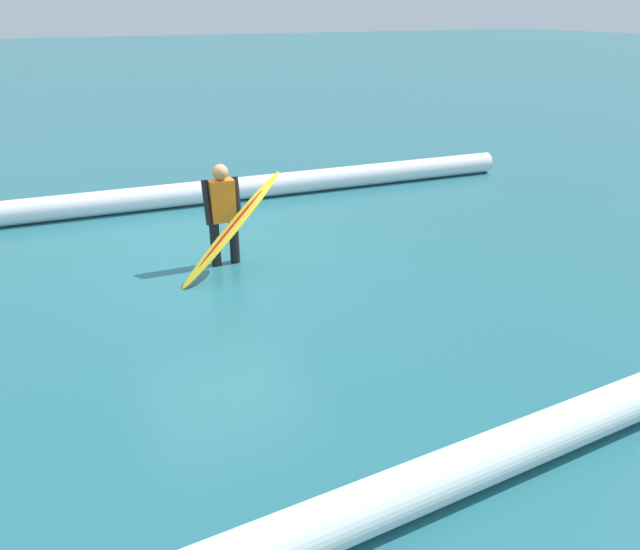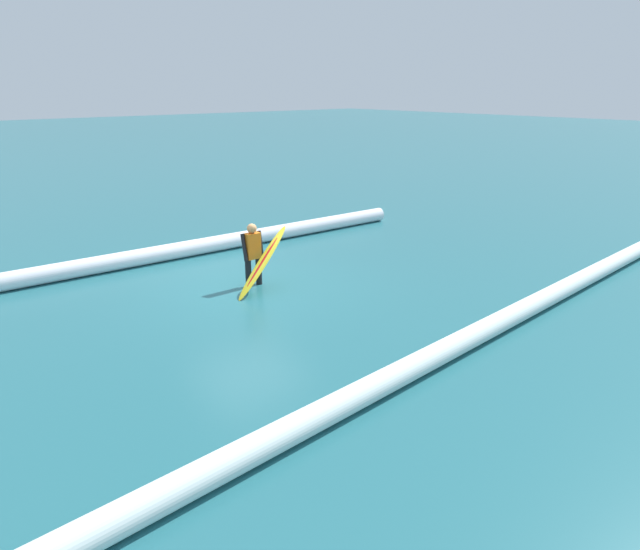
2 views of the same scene
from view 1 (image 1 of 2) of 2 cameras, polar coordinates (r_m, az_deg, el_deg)
ground_plane at (r=9.10m, az=-9.65°, el=1.39°), size 150.16×150.16×0.00m
surfer at (r=8.68m, az=-9.03°, el=6.00°), size 0.52×0.22×1.45m
surfboard at (r=8.37m, az=-8.20°, el=4.27°), size 1.68×0.68×1.34m
wave_crest_foreground at (r=11.56m, az=-19.35°, el=6.33°), size 16.26×1.46×0.43m
wave_crest_midground at (r=5.59m, az=21.22°, el=-13.25°), size 19.44×0.99×0.38m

